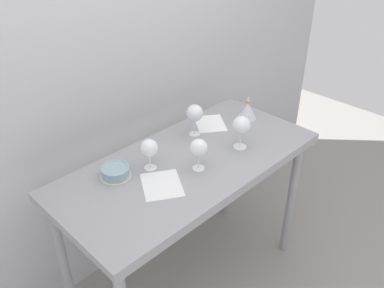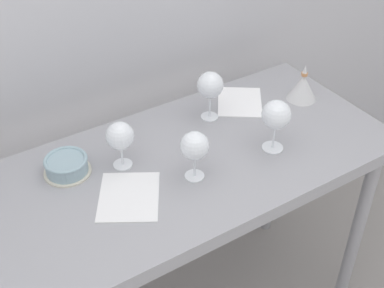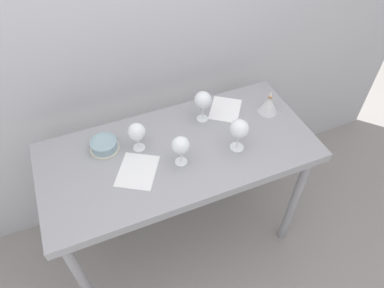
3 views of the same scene
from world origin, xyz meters
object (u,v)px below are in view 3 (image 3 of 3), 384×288
at_px(wine_glass_far_right, 203,101).
at_px(tasting_bowl, 104,145).
at_px(wine_glass_near_right, 239,129).
at_px(tasting_sheet_lower, 225,109).
at_px(decanter_funnel, 269,104).
at_px(tasting_sheet_upper, 138,171).
at_px(wine_glass_near_center, 181,146).
at_px(wine_glass_far_left, 137,132).

relative_size(wine_glass_far_right, tasting_bowl, 1.22).
bearing_deg(wine_glass_near_right, tasting_sheet_lower, 75.12).
bearing_deg(decanter_funnel, tasting_sheet_lower, 153.88).
xyz_separation_m(tasting_sheet_upper, tasting_bowl, (-0.11, 0.20, 0.03)).
relative_size(wine_glass_far_right, tasting_sheet_lower, 0.90).
relative_size(wine_glass_near_right, wine_glass_far_right, 1.00).
xyz_separation_m(wine_glass_near_center, tasting_sheet_lower, (0.37, 0.27, -0.11)).
bearing_deg(wine_glass_near_center, tasting_sheet_lower, 35.62).
bearing_deg(wine_glass_far_right, tasting_sheet_upper, -153.40).
height_order(wine_glass_near_center, tasting_sheet_lower, wine_glass_near_center).
xyz_separation_m(wine_glass_far_left, decanter_funnel, (0.75, -0.01, -0.06)).
relative_size(tasting_sheet_upper, tasting_bowl, 1.44).
bearing_deg(tasting_bowl, tasting_sheet_lower, 3.01).
relative_size(wine_glass_near_center, tasting_sheet_lower, 0.82).
bearing_deg(tasting_sheet_upper, wine_glass_far_left, 101.48).
distance_m(wine_glass_near_right, wine_glass_near_center, 0.30).
height_order(wine_glass_near_right, wine_glass_near_center, wine_glass_near_right).
xyz_separation_m(wine_glass_far_left, wine_glass_far_right, (0.38, 0.08, 0.02)).
bearing_deg(tasting_sheet_lower, wine_glass_far_left, -134.41).
bearing_deg(tasting_bowl, wine_glass_far_left, -20.51).
relative_size(wine_glass_near_center, tasting_bowl, 1.11).
distance_m(tasting_sheet_upper, tasting_bowl, 0.23).
xyz_separation_m(tasting_sheet_lower, tasting_bowl, (-0.70, -0.04, 0.03)).
relative_size(wine_glass_near_center, tasting_sheet_upper, 0.77).
bearing_deg(tasting_sheet_lower, decanter_funnel, 9.17).
bearing_deg(tasting_bowl, wine_glass_near_center, -35.28).
xyz_separation_m(tasting_sheet_upper, tasting_sheet_lower, (0.59, 0.24, 0.00)).
distance_m(tasting_bowl, decanter_funnel, 0.91).
distance_m(wine_glass_near_right, decanter_funnel, 0.35).
distance_m(wine_glass_near_center, tasting_sheet_upper, 0.24).
distance_m(tasting_sheet_upper, decanter_funnel, 0.81).
distance_m(wine_glass_far_right, decanter_funnel, 0.38).
bearing_deg(tasting_sheet_lower, wine_glass_far_right, -136.46).
distance_m(wine_glass_near_right, tasting_sheet_upper, 0.53).
xyz_separation_m(wine_glass_far_left, tasting_bowl, (-0.16, 0.06, -0.08)).
height_order(wine_glass_near_center, tasting_bowl, wine_glass_near_center).
xyz_separation_m(wine_glass_far_right, tasting_sheet_lower, (0.15, 0.02, -0.13)).
height_order(tasting_sheet_lower, decanter_funnel, decanter_funnel).
relative_size(tasting_sheet_upper, decanter_funnel, 1.51).
xyz_separation_m(wine_glass_near_right, wine_glass_far_left, (-0.46, 0.19, -0.02)).
bearing_deg(wine_glass_far_right, tasting_sheet_lower, 8.25).
height_order(wine_glass_far_right, tasting_bowl, wine_glass_far_right).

